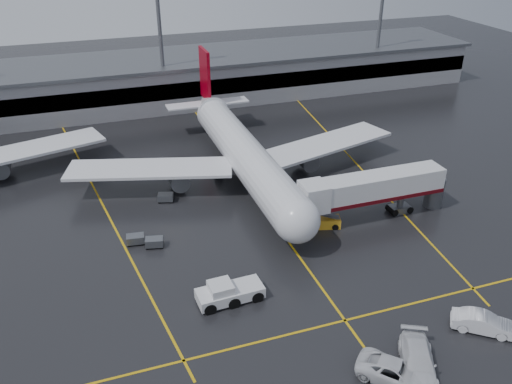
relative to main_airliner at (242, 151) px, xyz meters
name	(u,v)px	position (x,y,z in m)	size (l,w,h in m)	color
ground	(266,210)	(0.00, -9.70, -4.21)	(220.00, 220.00, 0.00)	black
apron_line_centre	(266,210)	(0.00, -9.70, -4.20)	(0.25, 90.00, 0.02)	gold
apron_line_stop	(345,320)	(0.00, -31.70, -4.20)	(60.00, 0.25, 0.02)	gold
apron_line_left	(100,199)	(-20.00, 0.30, -4.20)	(0.25, 70.00, 0.02)	gold
apron_line_right	(353,160)	(18.00, 0.30, -4.20)	(0.25, 70.00, 0.02)	gold
terminal	(184,78)	(0.00, 38.23, 0.11)	(122.00, 19.00, 8.60)	gray
light_mast_mid	(160,33)	(-5.00, 32.30, 10.27)	(3.00, 1.20, 25.45)	#595B60
light_mast_right	(381,18)	(40.00, 32.30, 10.27)	(3.00, 1.20, 25.45)	#595B60
main_airliner	(242,151)	(0.00, 0.00, 0.00)	(48.80, 45.60, 14.10)	silver
jet_bridge	(374,190)	(11.87, -15.70, -0.28)	(19.90, 3.40, 6.05)	silver
pushback_tractor	(228,293)	(-9.60, -25.30, -3.27)	(6.69, 3.10, 2.35)	silver
belt_loader	(323,222)	(5.27, -15.74, -3.58)	(4.36, 2.82, 2.56)	gold
service_van_a	(396,372)	(0.57, -39.51, -3.30)	(3.03, 6.56, 1.82)	silver
service_van_b	(418,361)	(2.90, -39.08, -3.23)	(2.73, 6.72, 1.95)	silver
service_van_c	(483,323)	(11.27, -37.02, -3.28)	(1.96, 5.62, 1.85)	silver
baggage_cart_a	(154,242)	(-14.93, -13.42, -3.58)	(2.24, 1.71, 1.12)	#595B60
baggage_cart_b	(135,239)	(-16.89, -12.08, -3.58)	(2.14, 1.54, 1.12)	#595B60
baggage_cart_c	(166,197)	(-11.72, -3.22, -3.58)	(2.29, 1.83, 1.12)	#595B60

